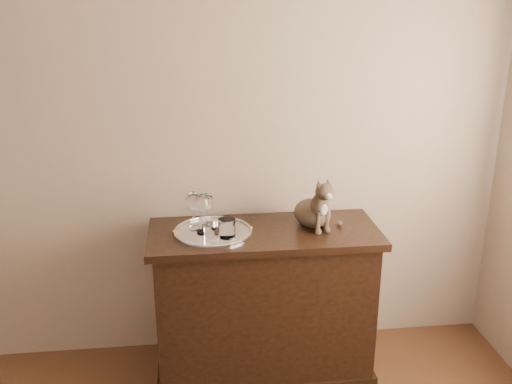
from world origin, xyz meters
The scene contains 9 objects.
wall_back centered at (0.00, 2.25, 1.35)m, with size 4.00×0.10×2.70m, color tan.
sideboard centered at (0.60, 1.94, 0.42)m, with size 1.20×0.50×0.85m, color black, non-canonical shape.
tray centered at (0.33, 1.93, 0.85)m, with size 0.40×0.40×0.01m, color white.
wine_glass_a centered at (0.24, 1.99, 0.96)m, with size 0.08×0.08×0.20m, color silver, non-canonical shape.
wine_glass_b centered at (0.31, 2.01, 0.95)m, with size 0.07×0.07×0.19m, color white, non-canonical shape.
wine_glass_d centered at (0.28, 1.93, 0.96)m, with size 0.08×0.08×0.21m, color silver, non-canonical shape.
tumbler_a centered at (0.40, 1.86, 0.91)m, with size 0.09×0.09×0.10m, color white.
tumbler_b centered at (0.33, 1.81, 0.90)m, with size 0.08×0.08×0.09m, color white.
cat centered at (0.86, 1.98, 0.99)m, with size 0.28×0.27×0.29m, color #4A382C, non-canonical shape.
Camera 1 is at (0.24, -0.76, 2.01)m, focal length 40.00 mm.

